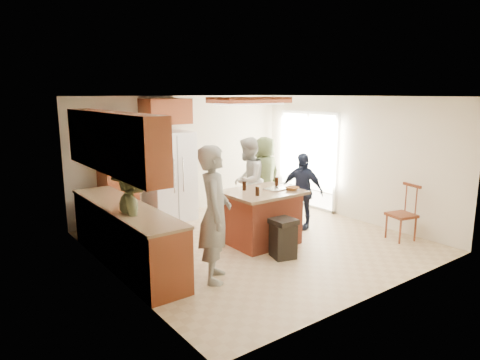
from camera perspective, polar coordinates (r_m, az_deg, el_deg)
room_shell at (r=11.53m, az=14.10°, el=2.76°), size 8.00×5.20×5.00m
person_front_left at (r=5.82m, az=-3.39°, el=-4.58°), size 0.81×0.85×1.89m
person_behind_left at (r=8.45m, az=1.04°, el=-0.07°), size 0.98×0.89×1.71m
person_behind_right at (r=9.38m, az=3.34°, el=0.82°), size 0.81×0.54×1.63m
person_side_right at (r=8.22m, az=8.23°, el=-1.42°), size 0.71×0.95×1.46m
person_counter at (r=6.31m, az=-13.85°, el=-4.91°), size 0.64×1.10×1.61m
left_cabinetry at (r=6.55m, az=-15.60°, el=-3.06°), size 0.64×3.00×2.30m
back_wall_units at (r=8.44m, az=-14.46°, el=3.15°), size 1.80×0.60×2.45m
refrigerator at (r=8.77m, az=-9.38°, el=0.49°), size 0.90×0.76×1.80m
kitchen_island at (r=7.36m, az=2.97°, el=-4.91°), size 1.28×1.03×0.93m
island_items at (r=7.33m, az=4.88°, el=-1.03°), size 0.89×0.62×0.15m
trash_bin at (r=6.81m, az=5.77°, el=-7.70°), size 0.42×0.42×0.63m
spindle_chair at (r=8.07m, az=20.84°, el=-4.35°), size 0.51×0.51×0.99m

